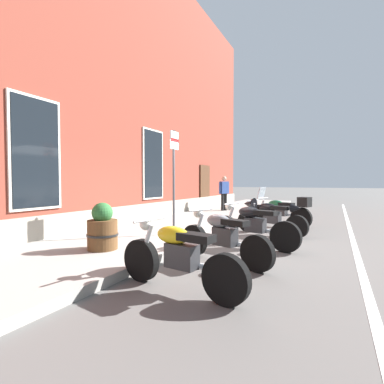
{
  "coord_description": "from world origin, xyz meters",
  "views": [
    {
      "loc": [
        -6.33,
        -2.81,
        1.47
      ],
      "look_at": [
        0.28,
        0.55,
        1.2
      ],
      "focal_mm": 26.6,
      "sensor_mm": 36.0,
      "label": 1
    }
  ],
  "objects_px": {
    "motorcycle_grey_naked": "(222,237)",
    "motorcycle_black_naked": "(252,226)",
    "motorcycle_green_touring": "(282,210)",
    "barrel_planter": "(103,229)",
    "parking_sign": "(174,168)",
    "motorcycle_yellow_naked": "(178,256)",
    "pedestrian_blue_top": "(224,191)",
    "motorcycle_black_sport": "(268,215)"
  },
  "relations": [
    {
      "from": "motorcycle_grey_naked",
      "to": "motorcycle_black_naked",
      "type": "relative_size",
      "value": 0.95
    },
    {
      "from": "motorcycle_black_naked",
      "to": "motorcycle_green_touring",
      "type": "bearing_deg",
      "value": -1.35
    },
    {
      "from": "motorcycle_black_naked",
      "to": "barrel_planter",
      "type": "relative_size",
      "value": 2.3
    },
    {
      "from": "motorcycle_black_naked",
      "to": "parking_sign",
      "type": "relative_size",
      "value": 0.81
    },
    {
      "from": "motorcycle_yellow_naked",
      "to": "motorcycle_grey_naked",
      "type": "height_order",
      "value": "motorcycle_grey_naked"
    },
    {
      "from": "motorcycle_grey_naked",
      "to": "motorcycle_green_touring",
      "type": "height_order",
      "value": "motorcycle_green_touring"
    },
    {
      "from": "motorcycle_yellow_naked",
      "to": "pedestrian_blue_top",
      "type": "bearing_deg",
      "value": 16.8
    },
    {
      "from": "motorcycle_grey_naked",
      "to": "pedestrian_blue_top",
      "type": "relative_size",
      "value": 1.27
    },
    {
      "from": "motorcycle_grey_naked",
      "to": "motorcycle_black_naked",
      "type": "height_order",
      "value": "motorcycle_black_naked"
    },
    {
      "from": "motorcycle_yellow_naked",
      "to": "motorcycle_green_touring",
      "type": "relative_size",
      "value": 0.96
    },
    {
      "from": "motorcycle_yellow_naked",
      "to": "barrel_planter",
      "type": "distance_m",
      "value": 2.33
    },
    {
      "from": "motorcycle_black_naked",
      "to": "motorcycle_black_sport",
      "type": "height_order",
      "value": "motorcycle_black_sport"
    },
    {
      "from": "motorcycle_grey_naked",
      "to": "motorcycle_black_naked",
      "type": "xyz_separation_m",
      "value": [
        1.45,
        -0.17,
        0.01
      ]
    },
    {
      "from": "motorcycle_black_naked",
      "to": "motorcycle_yellow_naked",
      "type": "bearing_deg",
      "value": 175.96
    },
    {
      "from": "motorcycle_grey_naked",
      "to": "barrel_planter",
      "type": "distance_m",
      "value": 2.32
    },
    {
      "from": "motorcycle_black_sport",
      "to": "pedestrian_blue_top",
      "type": "height_order",
      "value": "pedestrian_blue_top"
    },
    {
      "from": "motorcycle_yellow_naked",
      "to": "motorcycle_green_touring",
      "type": "height_order",
      "value": "motorcycle_green_touring"
    },
    {
      "from": "motorcycle_black_sport",
      "to": "pedestrian_blue_top",
      "type": "relative_size",
      "value": 1.3
    },
    {
      "from": "motorcycle_grey_naked",
      "to": "motorcycle_black_naked",
      "type": "bearing_deg",
      "value": -6.9
    },
    {
      "from": "barrel_planter",
      "to": "motorcycle_green_touring",
      "type": "bearing_deg",
      "value": -24.22
    },
    {
      "from": "motorcycle_yellow_naked",
      "to": "motorcycle_black_sport",
      "type": "bearing_deg",
      "value": -2.13
    },
    {
      "from": "parking_sign",
      "to": "pedestrian_blue_top",
      "type": "bearing_deg",
      "value": 9.09
    },
    {
      "from": "motorcycle_grey_naked",
      "to": "barrel_planter",
      "type": "bearing_deg",
      "value": 107.47
    },
    {
      "from": "parking_sign",
      "to": "motorcycle_yellow_naked",
      "type": "bearing_deg",
      "value": -148.55
    },
    {
      "from": "motorcycle_grey_naked",
      "to": "parking_sign",
      "type": "distance_m",
      "value": 2.56
    },
    {
      "from": "motorcycle_grey_naked",
      "to": "motorcycle_green_touring",
      "type": "xyz_separation_m",
      "value": [
        4.78,
        -0.25,
        0.06
      ]
    },
    {
      "from": "parking_sign",
      "to": "motorcycle_grey_naked",
      "type": "bearing_deg",
      "value": -126.02
    },
    {
      "from": "motorcycle_yellow_naked",
      "to": "pedestrian_blue_top",
      "type": "distance_m",
      "value": 9.4
    },
    {
      "from": "motorcycle_black_naked",
      "to": "barrel_planter",
      "type": "height_order",
      "value": "barrel_planter"
    },
    {
      "from": "motorcycle_yellow_naked",
      "to": "parking_sign",
      "type": "height_order",
      "value": "parking_sign"
    },
    {
      "from": "barrel_planter",
      "to": "pedestrian_blue_top",
      "type": "bearing_deg",
      "value": 3.8
    },
    {
      "from": "motorcycle_green_touring",
      "to": "motorcycle_grey_naked",
      "type": "bearing_deg",
      "value": 176.96
    },
    {
      "from": "parking_sign",
      "to": "motorcycle_black_sport",
      "type": "bearing_deg",
      "value": -44.78
    },
    {
      "from": "motorcycle_green_touring",
      "to": "pedestrian_blue_top",
      "type": "relative_size",
      "value": 1.36
    },
    {
      "from": "motorcycle_black_naked",
      "to": "motorcycle_green_touring",
      "type": "distance_m",
      "value": 3.33
    },
    {
      "from": "motorcycle_black_naked",
      "to": "pedestrian_blue_top",
      "type": "bearing_deg",
      "value": 26.0
    },
    {
      "from": "motorcycle_yellow_naked",
      "to": "motorcycle_black_sport",
      "type": "distance_m",
      "value": 4.74
    },
    {
      "from": "pedestrian_blue_top",
      "to": "motorcycle_black_naked",
      "type": "bearing_deg",
      "value": -154.0
    },
    {
      "from": "barrel_planter",
      "to": "motorcycle_grey_naked",
      "type": "bearing_deg",
      "value": -72.53
    },
    {
      "from": "barrel_planter",
      "to": "motorcycle_yellow_naked",
      "type": "bearing_deg",
      "value": -111.29
    },
    {
      "from": "motorcycle_grey_naked",
      "to": "motorcycle_black_sport",
      "type": "height_order",
      "value": "motorcycle_black_sport"
    },
    {
      "from": "motorcycle_black_sport",
      "to": "motorcycle_black_naked",
      "type": "bearing_deg",
      "value": -178.86
    }
  ]
}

